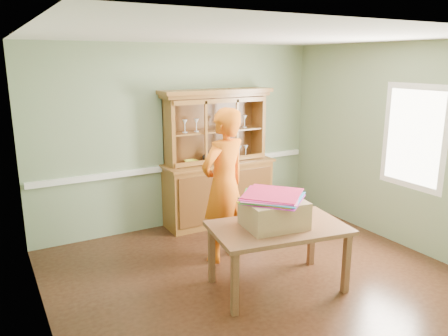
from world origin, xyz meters
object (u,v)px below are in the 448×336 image
cardboard_box (274,213)px  person (224,186)px  china_hutch (218,177)px  dining_table (278,233)px

cardboard_box → person: bearing=96.0°
china_hutch → dining_table: bearing=-101.0°
dining_table → china_hutch: bearing=88.3°
cardboard_box → person: size_ratio=0.33×
dining_table → cardboard_box: bearing=175.3°
cardboard_box → person: (-0.10, 0.92, 0.09)m
china_hutch → person: 1.34m
china_hutch → person: china_hutch is taller
dining_table → cardboard_box: cardboard_box is taller
dining_table → person: size_ratio=0.82×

